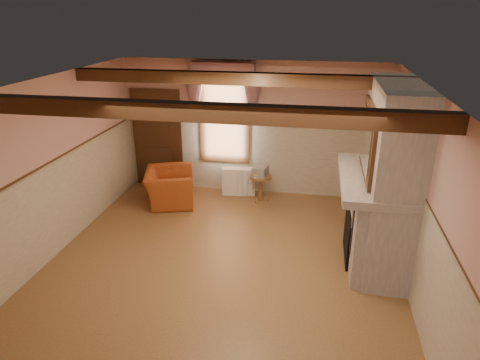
% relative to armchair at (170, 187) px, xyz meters
% --- Properties ---
extents(floor, '(5.50, 6.00, 0.01)m').
position_rel_armchair_xyz_m(floor, '(1.57, -2.05, -0.35)').
color(floor, brown).
rests_on(floor, ground).
extents(ceiling, '(5.50, 6.00, 0.01)m').
position_rel_armchair_xyz_m(ceiling, '(1.57, -2.05, 2.45)').
color(ceiling, silver).
rests_on(ceiling, wall_back).
extents(wall_back, '(5.50, 0.02, 2.80)m').
position_rel_armchair_xyz_m(wall_back, '(1.57, 0.95, 1.05)').
color(wall_back, tan).
rests_on(wall_back, floor).
extents(wall_front, '(5.50, 0.02, 2.80)m').
position_rel_armchair_xyz_m(wall_front, '(1.57, -5.05, 1.05)').
color(wall_front, tan).
rests_on(wall_front, floor).
extents(wall_left, '(0.02, 6.00, 2.80)m').
position_rel_armchair_xyz_m(wall_left, '(-1.18, -2.05, 1.05)').
color(wall_left, tan).
rests_on(wall_left, floor).
extents(wall_right, '(0.02, 6.00, 2.80)m').
position_rel_armchair_xyz_m(wall_right, '(4.32, -2.05, 1.05)').
color(wall_right, tan).
rests_on(wall_right, floor).
extents(wainscot, '(5.50, 6.00, 1.50)m').
position_rel_armchair_xyz_m(wainscot, '(1.57, -2.05, 0.40)').
color(wainscot, beige).
rests_on(wainscot, floor).
extents(chair_rail, '(5.50, 6.00, 0.08)m').
position_rel_armchair_xyz_m(chair_rail, '(1.57, -2.05, 1.15)').
color(chair_rail, black).
rests_on(chair_rail, wainscot).
extents(firebox, '(0.20, 0.95, 0.90)m').
position_rel_armchair_xyz_m(firebox, '(3.57, -1.45, 0.10)').
color(firebox, black).
rests_on(firebox, floor).
extents(armchair, '(1.20, 1.29, 0.70)m').
position_rel_armchair_xyz_m(armchair, '(0.00, 0.00, 0.00)').
color(armchair, '#994219').
rests_on(armchair, floor).
extents(side_table, '(0.48, 0.48, 0.55)m').
position_rel_armchair_xyz_m(side_table, '(1.82, 0.42, -0.07)').
color(side_table, brown).
rests_on(side_table, floor).
extents(book_stack, '(0.32, 0.37, 0.20)m').
position_rel_armchair_xyz_m(book_stack, '(1.81, 0.42, 0.30)').
color(book_stack, '#B7AD8C').
rests_on(book_stack, side_table).
extents(radiator, '(0.72, 0.26, 0.60)m').
position_rel_armchair_xyz_m(radiator, '(1.32, 0.65, -0.05)').
color(radiator, white).
rests_on(radiator, floor).
extents(bowl, '(0.38, 0.38, 0.09)m').
position_rel_armchair_xyz_m(bowl, '(3.81, -1.39, 1.12)').
color(bowl, brown).
rests_on(bowl, mantel).
extents(mantel_clock, '(0.14, 0.24, 0.20)m').
position_rel_armchair_xyz_m(mantel_clock, '(3.81, -0.77, 1.17)').
color(mantel_clock, black).
rests_on(mantel_clock, mantel).
extents(oil_lamp, '(0.11, 0.11, 0.28)m').
position_rel_armchair_xyz_m(oil_lamp, '(3.81, -1.04, 1.21)').
color(oil_lamp, gold).
rests_on(oil_lamp, mantel).
extents(candle_red, '(0.06, 0.06, 0.16)m').
position_rel_armchair_xyz_m(candle_red, '(3.81, -2.05, 1.15)').
color(candle_red, '#B11516').
rests_on(candle_red, mantel).
extents(jar_yellow, '(0.06, 0.06, 0.12)m').
position_rel_armchair_xyz_m(jar_yellow, '(3.81, -1.66, 1.13)').
color(jar_yellow, yellow).
rests_on(jar_yellow, mantel).
extents(fireplace, '(0.85, 2.00, 2.80)m').
position_rel_armchair_xyz_m(fireplace, '(3.99, -1.45, 1.05)').
color(fireplace, gray).
rests_on(fireplace, floor).
extents(mantel, '(1.05, 2.05, 0.12)m').
position_rel_armchair_xyz_m(mantel, '(3.81, -1.45, 1.01)').
color(mantel, gray).
rests_on(mantel, fireplace).
extents(overmantel_mirror, '(0.06, 1.44, 1.04)m').
position_rel_armchair_xyz_m(overmantel_mirror, '(3.63, -1.45, 1.62)').
color(overmantel_mirror, silver).
rests_on(overmantel_mirror, fireplace).
extents(door, '(1.10, 0.10, 2.10)m').
position_rel_armchair_xyz_m(door, '(-0.53, 0.89, 0.70)').
color(door, black).
rests_on(door, floor).
extents(window, '(1.06, 0.08, 2.02)m').
position_rel_armchair_xyz_m(window, '(0.97, 0.92, 1.30)').
color(window, white).
rests_on(window, wall_back).
extents(window_drapes, '(1.30, 0.14, 1.40)m').
position_rel_armchair_xyz_m(window_drapes, '(0.97, 0.83, 1.90)').
color(window_drapes, gray).
rests_on(window_drapes, wall_back).
extents(ceiling_beam_front, '(5.50, 0.18, 0.20)m').
position_rel_armchair_xyz_m(ceiling_beam_front, '(1.57, -3.25, 2.35)').
color(ceiling_beam_front, black).
rests_on(ceiling_beam_front, ceiling).
extents(ceiling_beam_back, '(5.50, 0.18, 0.20)m').
position_rel_armchair_xyz_m(ceiling_beam_back, '(1.57, -0.85, 2.35)').
color(ceiling_beam_back, black).
rests_on(ceiling_beam_back, ceiling).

